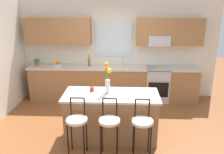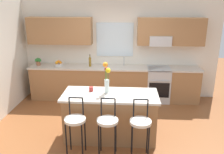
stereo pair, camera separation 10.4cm
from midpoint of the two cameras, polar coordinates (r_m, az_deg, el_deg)
ground_plane at (r=5.06m, az=-0.09°, el=-12.77°), size 14.00×14.00×0.00m
back_wall_assembly at (r=6.43m, az=1.36°, el=8.24°), size 5.60×0.50×2.70m
counter_run at (r=6.41m, az=1.00°, el=-1.41°), size 4.56×0.64×0.92m
sink_faucet at (r=6.38m, az=3.41°, el=4.02°), size 0.02×0.13×0.23m
oven_range at (r=6.45m, az=11.54°, el=-1.74°), size 0.60×0.64×0.92m
kitchen_island at (r=4.62m, az=0.23°, el=-9.43°), size 1.80×0.78×0.92m
bar_stool_near at (r=4.08m, az=-8.20°, el=-10.83°), size 0.36×0.36×1.04m
bar_stool_middle at (r=4.01m, az=-0.33°, el=-11.19°), size 0.36×0.36×1.04m
bar_stool_far at (r=4.01m, az=7.69°, el=-11.36°), size 0.36×0.36×1.04m
flower_vase at (r=4.39m, az=-0.62°, el=0.04°), size 0.14×0.15×0.61m
mug_ceramic at (r=4.56m, az=-4.45°, el=-2.94°), size 0.08×0.08×0.09m
fruit_bowl_oranges at (r=6.52m, az=-12.42°, el=3.17°), size 0.24×0.24×0.16m
bottle_olive_oil at (r=6.31m, az=-4.90°, el=3.74°), size 0.06×0.06×0.32m
potted_plant_small at (r=6.68m, az=-17.11°, el=3.70°), size 0.18×0.12×0.21m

